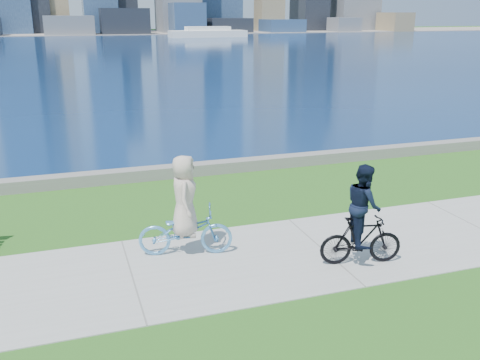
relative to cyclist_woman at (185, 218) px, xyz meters
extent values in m
plane|color=#235817|center=(-1.20, -0.68, -0.80)|extent=(320.00, 320.00, 0.00)
cube|color=#A2A29D|center=(-1.20, -0.68, -0.79)|extent=(80.00, 3.50, 0.02)
cube|color=slate|center=(-1.20, 5.52, -0.63)|extent=(90.00, 0.50, 0.35)
cube|color=#0C244D|center=(-1.20, 71.32, -0.80)|extent=(320.00, 131.00, 0.01)
cube|color=gray|center=(-1.20, 129.32, -0.74)|extent=(320.00, 30.00, 0.12)
cube|color=#595D64|center=(0.98, 120.17, 1.26)|extent=(10.69, 9.09, 4.14)
cube|color=black|center=(13.24, 119.29, 2.08)|extent=(10.80, 6.59, 5.76)
cube|color=navy|center=(27.84, 119.75, 2.69)|extent=(7.57, 8.94, 6.99)
cube|color=black|center=(38.83, 121.84, 0.94)|extent=(10.52, 8.20, 3.49)
cube|color=navy|center=(52.81, 120.55, 0.78)|extent=(9.44, 9.08, 3.17)
cube|color=#595D64|center=(69.75, 119.13, 0.98)|extent=(6.75, 6.61, 3.58)
cube|color=#7E6C4D|center=(84.79, 118.57, 1.61)|extent=(6.06, 9.20, 4.82)
cube|color=white|center=(27.25, 98.45, -0.14)|extent=(15.58, 4.45, 1.34)
cube|color=white|center=(27.25, 98.45, 0.92)|extent=(8.90, 3.34, 0.78)
imported|color=#5BA4DE|center=(0.00, 0.00, -0.28)|extent=(1.10, 2.03, 1.01)
imported|color=silver|center=(0.00, 0.00, 0.49)|extent=(0.72, 0.93, 1.68)
imported|color=black|center=(3.19, -1.53, -0.29)|extent=(0.81, 1.71, 0.99)
imported|color=black|center=(3.19, -1.53, 0.46)|extent=(0.75, 0.89, 1.62)
camera|label=1|loc=(-2.16, -9.98, 4.01)|focal=40.00mm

